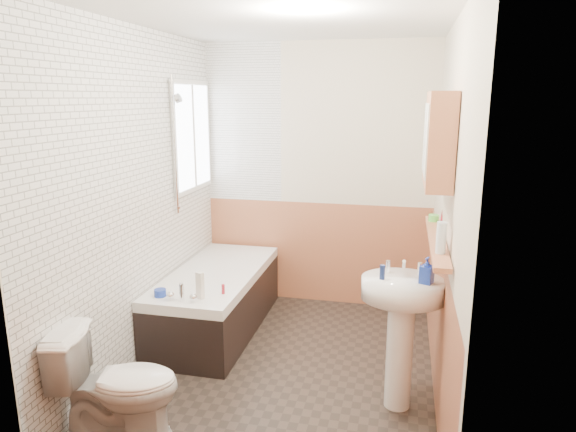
% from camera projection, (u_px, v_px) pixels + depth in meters
% --- Properties ---
extents(floor, '(2.80, 2.80, 0.00)m').
position_uv_depth(floor, '(284.00, 369.00, 3.86)').
color(floor, black).
rests_on(floor, ground).
extents(ceiling, '(2.80, 2.80, 0.00)m').
position_uv_depth(ceiling, '(283.00, 17.00, 3.30)').
color(ceiling, white).
rests_on(ceiling, ground).
extents(wall_back, '(2.20, 0.02, 2.50)m').
position_uv_depth(wall_back, '(317.00, 177.00, 4.92)').
color(wall_back, beige).
rests_on(wall_back, ground).
extents(wall_front, '(2.20, 0.02, 2.50)m').
position_uv_depth(wall_front, '(209.00, 273.00, 2.24)').
color(wall_front, beige).
rests_on(wall_front, ground).
extents(wall_left, '(0.02, 2.80, 2.50)m').
position_uv_depth(wall_left, '(138.00, 200.00, 3.82)').
color(wall_left, beige).
rests_on(wall_left, ground).
extents(wall_right, '(0.02, 2.80, 2.50)m').
position_uv_depth(wall_right, '(449.00, 215.00, 3.34)').
color(wall_right, beige).
rests_on(wall_right, ground).
extents(wainscot_right, '(0.01, 2.80, 1.00)m').
position_uv_depth(wainscot_right, '(438.00, 321.00, 3.51)').
color(wainscot_right, '#BA714C').
rests_on(wainscot_right, wall_right).
extents(wainscot_front, '(2.20, 0.01, 1.00)m').
position_uv_depth(wainscot_front, '(216.00, 421.00, 2.43)').
color(wainscot_front, '#BA714C').
rests_on(wainscot_front, wall_front).
extents(wainscot_back, '(2.20, 0.01, 1.00)m').
position_uv_depth(wainscot_back, '(316.00, 252.00, 5.07)').
color(wainscot_back, '#BA714C').
rests_on(wainscot_back, wall_back).
extents(tile_cladding_left, '(0.01, 2.80, 2.50)m').
position_uv_depth(tile_cladding_left, '(141.00, 200.00, 3.82)').
color(tile_cladding_left, white).
rests_on(tile_cladding_left, wall_left).
extents(tile_return_back, '(0.75, 0.01, 1.50)m').
position_uv_depth(tile_return_back, '(243.00, 123.00, 4.94)').
color(tile_return_back, white).
rests_on(tile_return_back, wall_back).
extents(window, '(0.03, 0.79, 0.99)m').
position_uv_depth(window, '(193.00, 137.00, 4.62)').
color(window, white).
rests_on(window, wall_left).
extents(bathtub, '(0.70, 1.59, 0.68)m').
position_uv_depth(bathtub, '(217.00, 299.00, 4.48)').
color(bathtub, black).
rests_on(bathtub, floor).
extents(shower_riser, '(0.10, 0.08, 1.14)m').
position_uv_depth(shower_riser, '(175.00, 133.00, 4.21)').
color(shower_riser, silver).
rests_on(shower_riser, wall_left).
extents(toilet, '(0.79, 0.55, 0.70)m').
position_uv_depth(toilet, '(118.00, 386.00, 3.00)').
color(toilet, white).
rests_on(toilet, floor).
extents(sink, '(0.52, 0.42, 1.00)m').
position_uv_depth(sink, '(401.00, 316.00, 3.27)').
color(sink, white).
rests_on(sink, floor).
extents(pine_shelf, '(0.10, 1.25, 0.03)m').
position_uv_depth(pine_shelf, '(437.00, 240.00, 3.32)').
color(pine_shelf, '#BA714C').
rests_on(pine_shelf, wall_right).
extents(medicine_cabinet, '(0.16, 0.65, 0.59)m').
position_uv_depth(medicine_cabinet, '(439.00, 140.00, 3.19)').
color(medicine_cabinet, '#BA714C').
rests_on(medicine_cabinet, wall_right).
extents(foam_can, '(0.07, 0.07, 0.19)m').
position_uv_depth(foam_can, '(441.00, 238.00, 2.97)').
color(foam_can, silver).
rests_on(foam_can, pine_shelf).
extents(green_bottle, '(0.05, 0.05, 0.25)m').
position_uv_depth(green_bottle, '(441.00, 230.00, 3.02)').
color(green_bottle, maroon).
rests_on(green_bottle, pine_shelf).
extents(black_jar, '(0.09, 0.09, 0.05)m').
position_uv_depth(black_jar, '(434.00, 218.00, 3.75)').
color(black_jar, '#59C647').
rests_on(black_jar, pine_shelf).
extents(soap_bottle, '(0.13, 0.18, 0.08)m').
position_uv_depth(soap_bottle, '(426.00, 277.00, 3.12)').
color(soap_bottle, '#19339E').
rests_on(soap_bottle, sink).
extents(clear_bottle, '(0.04, 0.04, 0.09)m').
position_uv_depth(clear_bottle, '(382.00, 272.00, 3.19)').
color(clear_bottle, navy).
rests_on(clear_bottle, sink).
extents(blue_gel, '(0.07, 0.05, 0.20)m').
position_uv_depth(blue_gel, '(200.00, 285.00, 3.80)').
color(blue_gel, silver).
rests_on(blue_gel, bathtub).
extents(cream_jar, '(0.09, 0.09, 0.06)m').
position_uv_depth(cream_jar, '(160.00, 293.00, 3.85)').
color(cream_jar, '#19339E').
rests_on(cream_jar, bathtub).
extents(orange_bottle, '(0.03, 0.03, 0.07)m').
position_uv_depth(orange_bottle, '(223.00, 289.00, 3.90)').
color(orange_bottle, maroon).
rests_on(orange_bottle, bathtub).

